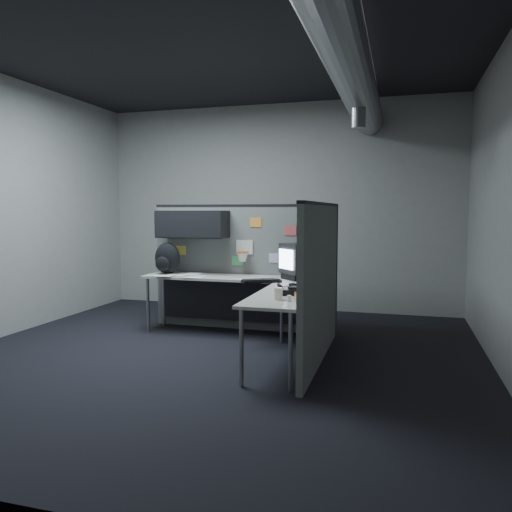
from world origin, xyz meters
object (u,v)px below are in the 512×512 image
(desk, at_px, (246,290))
(backpack, at_px, (167,259))
(keyboard, at_px, (261,281))
(phone, at_px, (286,290))
(monitor, at_px, (300,261))

(desk, bearing_deg, backpack, 167.76)
(keyboard, relative_size, backpack, 1.13)
(desk, relative_size, phone, 8.85)
(desk, height_order, keyboard, keyboard)
(keyboard, bearing_deg, backpack, 179.32)
(keyboard, height_order, phone, phone)
(desk, bearing_deg, monitor, 26.02)
(monitor, xyz_separation_m, backpack, (-1.73, -0.04, -0.02))
(desk, distance_m, backpack, 1.21)
(backpack, bearing_deg, phone, -8.78)
(keyboard, distance_m, backpack, 1.42)
(desk, distance_m, phone, 1.07)
(keyboard, relative_size, phone, 1.78)
(desk, xyz_separation_m, monitor, (0.58, 0.29, 0.34))
(phone, bearing_deg, desk, 119.85)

